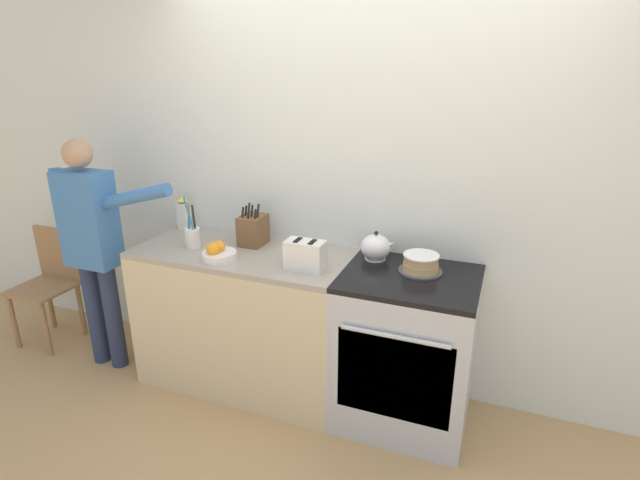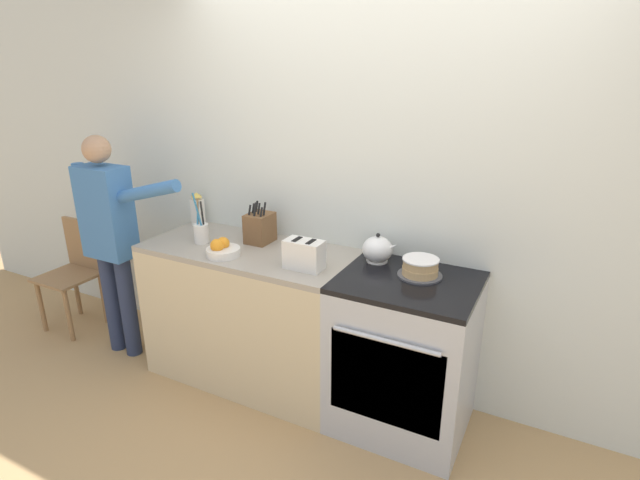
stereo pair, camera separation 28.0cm
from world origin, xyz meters
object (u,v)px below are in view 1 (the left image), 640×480
at_px(knife_block, 253,230).
at_px(person_baker, 92,238).
at_px(utensil_crock, 193,236).
at_px(dining_chair, 51,277).
at_px(tea_kettle, 376,247).
at_px(layer_cake, 421,264).
at_px(fruit_bowl, 218,253).
at_px(toaster, 305,255).
at_px(milk_carton, 184,213).
at_px(stove_range, 405,350).

distance_m(knife_block, person_baker, 1.06).
bearing_deg(utensil_crock, dining_chair, 179.17).
bearing_deg(person_baker, tea_kettle, 23.01).
relative_size(tea_kettle, knife_block, 0.79).
xyz_separation_m(layer_cake, fruit_bowl, (-1.14, -0.25, -0.01)).
height_order(toaster, milk_carton, milk_carton).
distance_m(layer_cake, knife_block, 1.07).
bearing_deg(milk_carton, layer_cake, -5.12).
height_order(milk_carton, person_baker, person_baker).
xyz_separation_m(knife_block, dining_chair, (-1.65, -0.16, -0.53)).
bearing_deg(stove_range, dining_chair, -179.34).
height_order(tea_kettle, person_baker, person_baker).
xyz_separation_m(stove_range, person_baker, (-2.04, -0.18, 0.48)).
relative_size(layer_cake, milk_carton, 1.02).
bearing_deg(fruit_bowl, milk_carton, 142.47).
height_order(layer_cake, fruit_bowl, fruit_bowl).
height_order(layer_cake, tea_kettle, tea_kettle).
height_order(layer_cake, knife_block, knife_block).
xyz_separation_m(layer_cake, dining_chair, (-2.72, -0.11, -0.48)).
bearing_deg(toaster, tea_kettle, 41.10).
bearing_deg(knife_block, fruit_bowl, -102.76).
distance_m(tea_kettle, dining_chair, 2.50).
height_order(knife_block, fruit_bowl, knife_block).
xyz_separation_m(toaster, person_baker, (-1.47, -0.07, -0.07)).
relative_size(stove_range, layer_cake, 3.82).
bearing_deg(tea_kettle, utensil_crock, -168.87).
xyz_separation_m(stove_range, knife_block, (-1.03, 0.13, 0.56)).
xyz_separation_m(stove_range, toaster, (-0.57, -0.12, 0.54)).
bearing_deg(milk_carton, dining_chair, -166.31).
xyz_separation_m(stove_range, tea_kettle, (-0.24, 0.17, 0.54)).
xyz_separation_m(utensil_crock, fruit_bowl, (0.26, -0.12, -0.03)).
height_order(layer_cake, dining_chair, layer_cake).
relative_size(utensil_crock, dining_chair, 0.39).
height_order(toaster, person_baker, person_baker).
xyz_separation_m(toaster, milk_carton, (-1.05, 0.34, 0.03)).
bearing_deg(knife_block, utensil_crock, -150.67).
relative_size(toaster, dining_chair, 0.28).
bearing_deg(dining_chair, tea_kettle, -8.30).
xyz_separation_m(stove_range, dining_chair, (-2.68, -0.03, 0.03)).
height_order(toaster, dining_chair, toaster).
height_order(stove_range, fruit_bowl, fruit_bowl).
bearing_deg(layer_cake, person_baker, -172.77).
distance_m(fruit_bowl, person_baker, 0.94).
xyz_separation_m(toaster, dining_chair, (-2.11, 0.09, -0.52)).
bearing_deg(person_baker, toaster, 14.52).
distance_m(layer_cake, dining_chair, 2.76).
relative_size(fruit_bowl, milk_carton, 0.85).
relative_size(knife_block, person_baker, 0.17).
xyz_separation_m(stove_range, layer_cake, (0.04, 0.08, 0.51)).
height_order(tea_kettle, toaster, tea_kettle).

